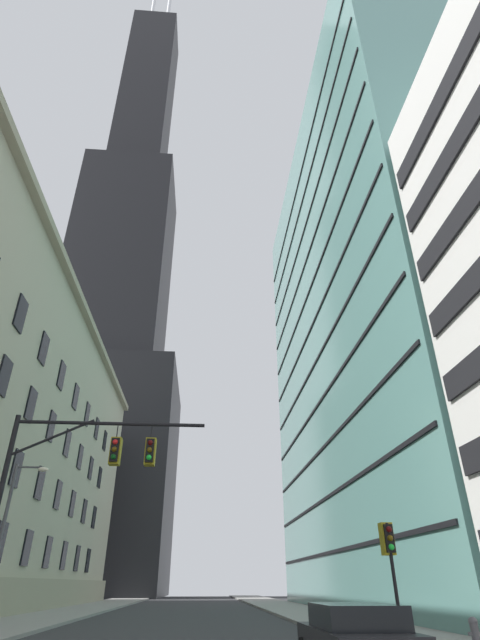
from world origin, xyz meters
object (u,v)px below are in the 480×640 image
(traffic_signal_mast, at_px, (83,474))
(fire_hydrant, at_px, (475,632))
(parked_car, at_px, (356,639))
(traffic_light_near_right, at_px, (389,545))
(street_lamppost, at_px, (8,525))

(traffic_signal_mast, relative_size, fire_hydrant, 8.85)
(parked_car, bearing_deg, traffic_light_near_right, 59.15)
(traffic_light_near_right, distance_m, fire_hydrant, 3.37)
(traffic_light_near_right, relative_size, parked_car, 0.81)
(traffic_signal_mast, xyz_separation_m, traffic_light_near_right, (11.07, -1.00, -2.45))
(traffic_signal_mast, distance_m, street_lamppost, 9.31)
(traffic_signal_mast, relative_size, parked_car, 1.69)
(fire_hydrant, xyz_separation_m, parked_car, (-4.43, -3.02, 0.11))
(fire_hydrant, height_order, parked_car, parked_car)
(fire_hydrant, bearing_deg, traffic_signal_mast, 167.81)
(traffic_light_near_right, relative_size, fire_hydrant, 4.24)
(traffic_signal_mast, height_order, street_lamppost, traffic_signal_mast)
(traffic_signal_mast, bearing_deg, street_lamppost, 123.70)
(traffic_signal_mast, bearing_deg, fire_hydrant, -12.19)
(street_lamppost, xyz_separation_m, parked_car, (13.37, -13.46, -3.73))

